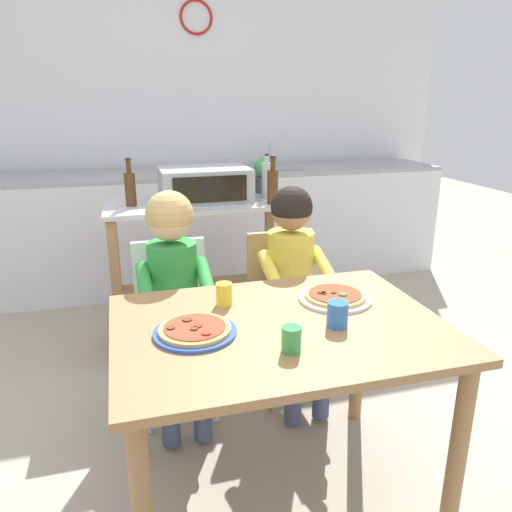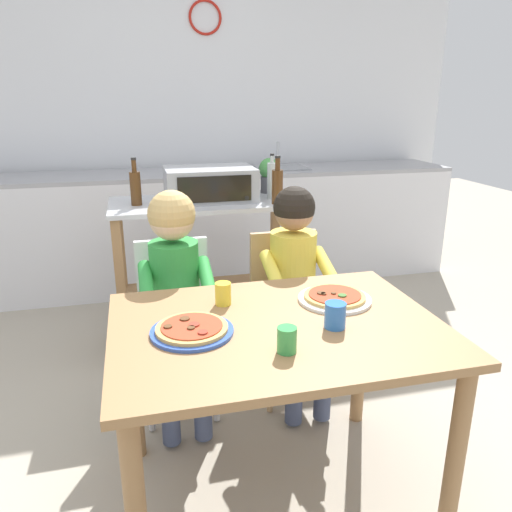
% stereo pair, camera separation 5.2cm
% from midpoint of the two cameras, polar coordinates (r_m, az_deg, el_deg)
% --- Properties ---
extents(ground_plane, '(10.95, 10.95, 0.00)m').
position_cam_midpoint_polar(ground_plane, '(2.99, -4.71, -11.43)').
color(ground_plane, '#A89E8C').
extents(back_wall_tiled, '(4.69, 0.14, 2.70)m').
position_cam_midpoint_polar(back_wall_tiled, '(4.30, -9.78, 16.20)').
color(back_wall_tiled, silver).
rests_on(back_wall_tiled, ground).
extents(kitchen_counter, '(4.22, 0.60, 1.11)m').
position_cam_midpoint_polar(kitchen_counter, '(4.02, -8.44, 3.18)').
color(kitchen_counter, silver).
rests_on(kitchen_counter, ground).
extents(kitchen_island_cart, '(1.08, 0.53, 0.89)m').
position_cam_midpoint_polar(kitchen_island_cart, '(2.97, -6.90, 0.68)').
color(kitchen_island_cart, '#B7BABF').
rests_on(kitchen_island_cart, ground).
extents(toaster_oven, '(0.51, 0.37, 0.19)m').
position_cam_midpoint_polar(toaster_oven, '(2.91, -6.45, 8.25)').
color(toaster_oven, '#999BA0').
rests_on(toaster_oven, kitchen_island_cart).
extents(bottle_squat_spirits, '(0.06, 0.06, 0.26)m').
position_cam_midpoint_polar(bottle_squat_spirits, '(2.94, 0.73, 8.77)').
color(bottle_squat_spirits, '#ADB7B2').
rests_on(bottle_squat_spirits, kitchen_island_cart).
extents(bottle_clear_vinegar, '(0.06, 0.06, 0.26)m').
position_cam_midpoint_polar(bottle_clear_vinegar, '(2.83, -14.83, 7.65)').
color(bottle_clear_vinegar, '#4C2D14').
rests_on(bottle_clear_vinegar, kitchen_island_cart).
extents(bottle_dark_olive_oil, '(0.06, 0.06, 0.27)m').
position_cam_midpoint_polar(bottle_dark_olive_oil, '(2.79, 1.40, 8.19)').
color(bottle_dark_olive_oil, '#4C2D14').
rests_on(bottle_dark_olive_oil, kitchen_island_cart).
extents(potted_herb_plant, '(0.13, 0.13, 0.22)m').
position_cam_midpoint_polar(potted_herb_plant, '(3.12, 0.40, 9.42)').
color(potted_herb_plant, '#4C4C51').
rests_on(potted_herb_plant, kitchen_island_cart).
extents(dining_table, '(1.13, 0.82, 0.72)m').
position_cam_midpoint_polar(dining_table, '(1.76, 1.82, -11.00)').
color(dining_table, olive).
rests_on(dining_table, ground).
extents(dining_chair_left, '(0.36, 0.36, 0.81)m').
position_cam_midpoint_polar(dining_chair_left, '(2.39, -10.09, -6.64)').
color(dining_chair_left, silver).
rests_on(dining_chair_left, ground).
extents(dining_chair_right, '(0.36, 0.36, 0.81)m').
position_cam_midpoint_polar(dining_chair_right, '(2.50, 2.81, -5.23)').
color(dining_chair_right, tan).
rests_on(dining_chair_right, ground).
extents(child_in_green_shirt, '(0.32, 0.42, 1.06)m').
position_cam_midpoint_polar(child_in_green_shirt, '(2.20, -10.09, -2.63)').
color(child_in_green_shirt, '#424C6B').
rests_on(child_in_green_shirt, ground).
extents(child_in_yellow_shirt, '(0.32, 0.42, 1.06)m').
position_cam_midpoint_polar(child_in_yellow_shirt, '(2.32, 3.80, -1.71)').
color(child_in_yellow_shirt, '#424C6B').
rests_on(child_in_yellow_shirt, ground).
extents(pizza_plate_blue_rimmed, '(0.28, 0.28, 0.03)m').
position_cam_midpoint_polar(pizza_plate_blue_rimmed, '(1.65, -7.97, -8.52)').
color(pizza_plate_blue_rimmed, '#3356B7').
rests_on(pizza_plate_blue_rimmed, dining_table).
extents(pizza_plate_white, '(0.28, 0.28, 0.03)m').
position_cam_midpoint_polar(pizza_plate_white, '(1.92, 8.32, -4.68)').
color(pizza_plate_white, white).
rests_on(pizza_plate_white, dining_table).
extents(drinking_cup_green, '(0.06, 0.06, 0.08)m').
position_cam_midpoint_polar(drinking_cup_green, '(1.52, 3.11, -9.58)').
color(drinking_cup_green, green).
rests_on(drinking_cup_green, dining_table).
extents(drinking_cup_blue, '(0.07, 0.07, 0.09)m').
position_cam_midpoint_polar(drinking_cup_blue, '(1.69, 8.51, -6.68)').
color(drinking_cup_blue, blue).
rests_on(drinking_cup_blue, dining_table).
extents(drinking_cup_yellow, '(0.06, 0.06, 0.08)m').
position_cam_midpoint_polar(drinking_cup_yellow, '(1.85, -4.52, -4.40)').
color(drinking_cup_yellow, yellow).
rests_on(drinking_cup_yellow, dining_table).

